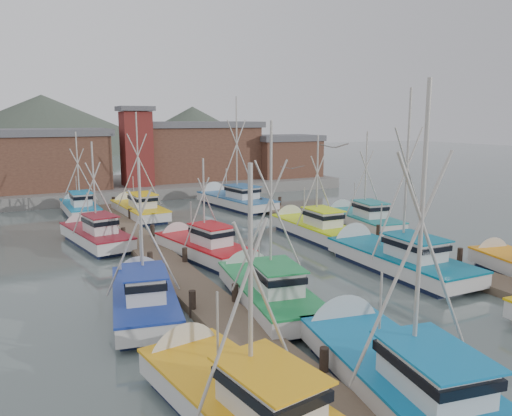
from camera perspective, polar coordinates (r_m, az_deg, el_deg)
name	(u,v)px	position (r m, az deg, el deg)	size (l,w,h in m)	color
ground	(322,278)	(27.20, 7.57, -7.96)	(260.00, 260.00, 0.00)	#4A5955
dock_left	(173,272)	(27.75, -9.45, -7.19)	(2.30, 46.00, 1.50)	brown
dock_right	(376,243)	(34.34, 13.52, -3.96)	(2.30, 46.00, 1.50)	brown
quay	(147,186)	(60.66, -12.34, 2.51)	(44.00, 16.00, 1.20)	gray
shed_left	(46,159)	(56.62, -22.86, 5.23)	(12.72, 8.48, 6.20)	brown
shed_center	(194,150)	(62.00, -7.07, 6.62)	(14.84, 9.54, 6.90)	brown
shed_right	(284,155)	(63.90, 3.25, 6.02)	(8.48, 6.36, 5.20)	brown
lookout_tower	(136,146)	(55.87, -13.51, 6.93)	(3.60, 3.60, 8.50)	maroon
distant_hills	(15,152)	(144.20, -25.84, 5.79)	(175.00, 140.00, 42.00)	#465143
boat_0	(397,374)	(16.73, 15.78, -17.76)	(4.56, 10.26, 10.39)	#101937
boat_2	(237,399)	(14.95, -2.24, -21.01)	(4.10, 9.26, 8.11)	#101937
boat_4	(265,289)	(23.26, 1.09, -9.27)	(3.89, 8.98, 9.07)	#101937
boat_5	(392,257)	(29.39, 15.31, -5.46)	(4.38, 10.05, 10.95)	#101937
boat_6	(143,296)	(23.00, -12.76, -9.77)	(3.93, 8.57, 7.48)	#101937
boat_8	(199,247)	(30.96, -6.52, -4.40)	(4.08, 8.61, 6.79)	#101937
boat_9	(311,227)	(36.39, 6.29, -2.19)	(3.29, 8.92, 8.05)	#101937
boat_10	(94,235)	(35.58, -18.07, -2.92)	(3.91, 8.60, 7.62)	#101937
boat_11	(360,219)	(40.07, 11.76, -1.20)	(3.64, 8.71, 8.20)	#101937
boat_12	(138,209)	(44.53, -13.39, -0.13)	(3.87, 9.09, 9.75)	#101937
boat_13	(233,200)	(48.43, -2.70, 0.96)	(4.63, 10.66, 11.43)	#101937
boat_14	(79,208)	(46.76, -19.55, 0.04)	(3.26, 8.08, 7.95)	#101937
gull_near	(334,146)	(22.49, 8.94, 6.96)	(1.55, 0.62, 0.24)	gray
gull_far	(292,168)	(29.29, 4.19, 4.60)	(1.54, 0.66, 0.24)	gray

